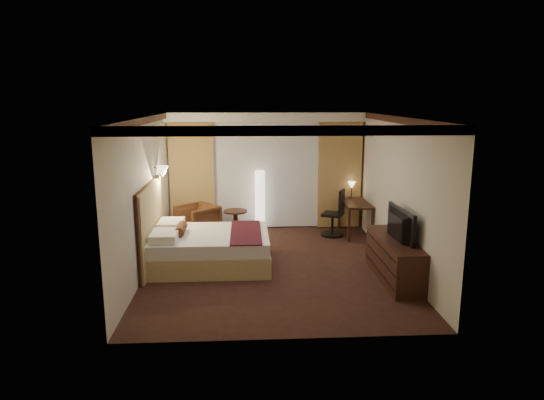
{
  "coord_description": "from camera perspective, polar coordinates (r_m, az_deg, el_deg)",
  "views": [
    {
      "loc": [
        -0.5,
        -8.42,
        3.02
      ],
      "look_at": [
        0.0,
        0.4,
        1.15
      ],
      "focal_mm": 32.0,
      "sensor_mm": 36.0,
      "label": 1
    }
  ],
  "objects": [
    {
      "name": "bed",
      "position": [
        8.98,
        -7.16,
        -5.71
      ],
      "size": [
        2.12,
        1.65,
        0.62
      ],
      "primitive_type": null,
      "color": "white",
      "rests_on": "floor"
    },
    {
      "name": "office_chair",
      "position": [
        10.8,
        7.15,
        -1.48
      ],
      "size": [
        0.67,
        0.67,
        1.05
      ],
      "primitive_type": null,
      "rotation": [
        0.0,
        0.0,
        -0.43
      ],
      "color": "black",
      "rests_on": "floor"
    },
    {
      "name": "side_table",
      "position": [
        10.81,
        -4.3,
        -2.72
      ],
      "size": [
        0.52,
        0.52,
        0.57
      ],
      "primitive_type": null,
      "color": "black",
      "rests_on": "floor"
    },
    {
      "name": "crown_molding",
      "position": [
        8.44,
        0.16,
        9.37
      ],
      "size": [
        4.5,
        5.5,
        0.12
      ],
      "primitive_type": null,
      "color": "black",
      "rests_on": "ceiling"
    },
    {
      "name": "television",
      "position": [
        8.28,
        14.23,
        -2.33
      ],
      "size": [
        0.7,
        1.14,
        0.14
      ],
      "primitive_type": "imported",
      "rotation": [
        0.0,
        0.0,
        1.63
      ],
      "color": "black",
      "rests_on": "dresser"
    },
    {
      "name": "armchair",
      "position": [
        10.79,
        -8.76,
        -2.26
      ],
      "size": [
        1.04,
        1.05,
        0.79
      ],
      "primitive_type": "imported",
      "rotation": [
        0.0,
        0.0,
        -0.87
      ],
      "color": "#451E14",
      "rests_on": "floor"
    },
    {
      "name": "wall_sconce",
      "position": [
        9.6,
        -12.77,
        3.27
      ],
      "size": [
        0.24,
        0.24,
        0.24
      ],
      "primitive_type": null,
      "color": "white",
      "rests_on": "left_wall"
    },
    {
      "name": "left_wall",
      "position": [
        8.76,
        -14.71,
        0.56
      ],
      "size": [
        0.02,
        5.5,
        2.7
      ],
      "primitive_type": "cube",
      "color": "beige",
      "rests_on": "floor"
    },
    {
      "name": "curtain_right_drape",
      "position": [
        11.38,
        7.95,
        2.9
      ],
      "size": [
        1.0,
        0.14,
        2.45
      ],
      "primitive_type": "cube",
      "color": "tan",
      "rests_on": "back_wall"
    },
    {
      "name": "ceiling",
      "position": [
        8.44,
        0.16,
        9.78
      ],
      "size": [
        4.5,
        5.5,
        0.01
      ],
      "primitive_type": "cube",
      "color": "white",
      "rests_on": "back_wall"
    },
    {
      "name": "soffit",
      "position": [
        10.94,
        -0.64,
        9.76
      ],
      "size": [
        4.5,
        0.5,
        0.2
      ],
      "primitive_type": "cube",
      "color": "white",
      "rests_on": "ceiling"
    },
    {
      "name": "headboard",
      "position": [
        8.99,
        -14.05,
        -3.04
      ],
      "size": [
        0.12,
        1.95,
        1.5
      ],
      "primitive_type": null,
      "color": "tan",
      "rests_on": "floor"
    },
    {
      "name": "desk",
      "position": [
        10.99,
        9.74,
        -2.14
      ],
      "size": [
        0.55,
        1.19,
        0.75
      ],
      "primitive_type": null,
      "color": "black",
      "rests_on": "floor"
    },
    {
      "name": "curtain_left_drape",
      "position": [
        11.23,
        -9.35,
        2.74
      ],
      "size": [
        1.0,
        0.14,
        2.45
      ],
      "primitive_type": "cube",
      "color": "tan",
      "rests_on": "back_wall"
    },
    {
      "name": "curtain_sheer",
      "position": [
        11.24,
        -0.66,
        2.9
      ],
      "size": [
        2.48,
        0.04,
        2.45
      ],
      "primitive_type": "cube",
      "color": "silver",
      "rests_on": "back_wall"
    },
    {
      "name": "floor",
      "position": [
        8.96,
        0.15,
        -7.75
      ],
      "size": [
        4.5,
        5.5,
        0.01
      ],
      "primitive_type": "cube",
      "color": "#311913",
      "rests_on": "ground"
    },
    {
      "name": "dresser",
      "position": [
        8.47,
        14.19,
        -6.75
      ],
      "size": [
        0.5,
        1.83,
        0.71
      ],
      "primitive_type": null,
      "color": "black",
      "rests_on": "floor"
    },
    {
      "name": "right_wall",
      "position": [
        9.01,
        14.59,
        0.89
      ],
      "size": [
        0.02,
        5.5,
        2.7
      ],
      "primitive_type": "cube",
      "color": "beige",
      "rests_on": "floor"
    },
    {
      "name": "desk_lamp",
      "position": [
        11.3,
        9.34,
        1.09
      ],
      "size": [
        0.18,
        0.18,
        0.34
      ],
      "primitive_type": null,
      "color": "#FFD899",
      "rests_on": "desk"
    },
    {
      "name": "floor_lamp",
      "position": [
        11.04,
        -1.43,
        -0.12
      ],
      "size": [
        0.3,
        0.3,
        1.42
      ],
      "primitive_type": null,
      "color": "white",
      "rests_on": "floor"
    },
    {
      "name": "back_wall",
      "position": [
        11.3,
        -0.68,
        3.46
      ],
      "size": [
        4.5,
        0.02,
        2.7
      ],
      "primitive_type": "cube",
      "color": "beige",
      "rests_on": "floor"
    }
  ]
}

